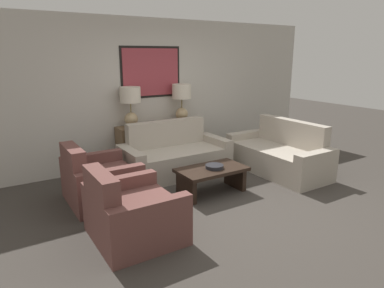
{
  "coord_description": "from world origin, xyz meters",
  "views": [
    {
      "loc": [
        -2.75,
        -3.41,
        2.02
      ],
      "look_at": [
        0.01,
        0.99,
        0.65
      ],
      "focal_mm": 32.0,
      "sensor_mm": 36.0,
      "label": 1
    }
  ],
  "objects_px": {
    "table_lamp_left": "(130,102)",
    "armchair_near_camera": "(132,214)",
    "console_table": "(158,144)",
    "couch_by_back_wall": "(175,157)",
    "table_lamp_right": "(182,98)",
    "armchair_near_back_wall": "(99,182)",
    "coffee_table": "(212,175)",
    "couch_by_side": "(279,155)",
    "decorative_bowl": "(214,167)"
  },
  "relations": [
    {
      "from": "decorative_bowl",
      "to": "coffee_table",
      "type": "bearing_deg",
      "value": 129.11
    },
    {
      "from": "console_table",
      "to": "couch_by_back_wall",
      "type": "relative_size",
      "value": 0.84
    },
    {
      "from": "couch_by_back_wall",
      "to": "armchair_near_back_wall",
      "type": "distance_m",
      "value": 1.54
    },
    {
      "from": "console_table",
      "to": "armchair_near_back_wall",
      "type": "height_order",
      "value": "armchair_near_back_wall"
    },
    {
      "from": "console_table",
      "to": "table_lamp_right",
      "type": "distance_m",
      "value": 0.97
    },
    {
      "from": "table_lamp_left",
      "to": "table_lamp_right",
      "type": "bearing_deg",
      "value": 0.0
    },
    {
      "from": "table_lamp_right",
      "to": "console_table",
      "type": "bearing_deg",
      "value": 180.0
    },
    {
      "from": "coffee_table",
      "to": "couch_by_back_wall",
      "type": "bearing_deg",
      "value": 92.36
    },
    {
      "from": "decorative_bowl",
      "to": "armchair_near_back_wall",
      "type": "xyz_separation_m",
      "value": [
        -1.53,
        0.62,
        -0.13
      ]
    },
    {
      "from": "console_table",
      "to": "couch_by_side",
      "type": "relative_size",
      "value": 0.84
    },
    {
      "from": "couch_by_side",
      "to": "armchair_near_back_wall",
      "type": "relative_size",
      "value": 1.85
    },
    {
      "from": "table_lamp_left",
      "to": "couch_by_back_wall",
      "type": "distance_m",
      "value": 1.22
    },
    {
      "from": "table_lamp_left",
      "to": "decorative_bowl",
      "type": "distance_m",
      "value": 1.96
    },
    {
      "from": "table_lamp_left",
      "to": "coffee_table",
      "type": "height_order",
      "value": "table_lamp_left"
    },
    {
      "from": "table_lamp_left",
      "to": "armchair_near_camera",
      "type": "distance_m",
      "value": 2.62
    },
    {
      "from": "table_lamp_left",
      "to": "couch_by_side",
      "type": "distance_m",
      "value": 2.76
    },
    {
      "from": "decorative_bowl",
      "to": "armchair_near_back_wall",
      "type": "relative_size",
      "value": 0.27
    },
    {
      "from": "table_lamp_right",
      "to": "armchair_near_camera",
      "type": "xyz_separation_m",
      "value": [
        -1.98,
        -2.26,
        -0.93
      ]
    },
    {
      "from": "table_lamp_left",
      "to": "couch_by_side",
      "type": "xyz_separation_m",
      "value": [
        2.13,
        -1.49,
        -0.92
      ]
    },
    {
      "from": "armchair_near_back_wall",
      "to": "coffee_table",
      "type": "bearing_deg",
      "value": -21.43
    },
    {
      "from": "console_table",
      "to": "coffee_table",
      "type": "distance_m",
      "value": 1.67
    },
    {
      "from": "table_lamp_left",
      "to": "decorative_bowl",
      "type": "xyz_separation_m",
      "value": [
        0.58,
        -1.7,
        -0.8
      ]
    },
    {
      "from": "table_lamp_right",
      "to": "armchair_near_camera",
      "type": "bearing_deg",
      "value": -131.24
    },
    {
      "from": "table_lamp_left",
      "to": "armchair_near_back_wall",
      "type": "relative_size",
      "value": 0.71
    },
    {
      "from": "table_lamp_right",
      "to": "armchair_near_back_wall",
      "type": "xyz_separation_m",
      "value": [
        -1.98,
        -1.07,
        -0.93
      ]
    },
    {
      "from": "couch_by_side",
      "to": "armchair_near_back_wall",
      "type": "distance_m",
      "value": 3.11
    },
    {
      "from": "table_lamp_right",
      "to": "armchair_near_camera",
      "type": "relative_size",
      "value": 0.71
    },
    {
      "from": "armchair_near_back_wall",
      "to": "couch_by_back_wall",
      "type": "bearing_deg",
      "value": 17.31
    },
    {
      "from": "console_table",
      "to": "decorative_bowl",
      "type": "xyz_separation_m",
      "value": [
        0.07,
        -1.7,
        0.03
      ]
    },
    {
      "from": "decorative_bowl",
      "to": "armchair_near_back_wall",
      "type": "bearing_deg",
      "value": 157.89
    },
    {
      "from": "console_table",
      "to": "decorative_bowl",
      "type": "bearing_deg",
      "value": -87.68
    },
    {
      "from": "armchair_near_back_wall",
      "to": "armchair_near_camera",
      "type": "height_order",
      "value": "same"
    },
    {
      "from": "decorative_bowl",
      "to": "armchair_near_back_wall",
      "type": "height_order",
      "value": "armchair_near_back_wall"
    },
    {
      "from": "coffee_table",
      "to": "armchair_near_back_wall",
      "type": "xyz_separation_m",
      "value": [
        -1.51,
        0.59,
        0.01
      ]
    },
    {
      "from": "console_table",
      "to": "table_lamp_left",
      "type": "relative_size",
      "value": 2.17
    },
    {
      "from": "couch_by_side",
      "to": "armchair_near_back_wall",
      "type": "xyz_separation_m",
      "value": [
        -3.08,
        0.42,
        -0.01
      ]
    },
    {
      "from": "table_lamp_left",
      "to": "couch_by_back_wall",
      "type": "height_order",
      "value": "table_lamp_left"
    },
    {
      "from": "table_lamp_right",
      "to": "decorative_bowl",
      "type": "distance_m",
      "value": 1.93
    },
    {
      "from": "console_table",
      "to": "table_lamp_right",
      "type": "xyz_separation_m",
      "value": [
        0.51,
        0.0,
        0.83
      ]
    },
    {
      "from": "couch_by_back_wall",
      "to": "armchair_near_back_wall",
      "type": "height_order",
      "value": "couch_by_back_wall"
    },
    {
      "from": "couch_by_back_wall",
      "to": "couch_by_side",
      "type": "bearing_deg",
      "value": -28.52
    },
    {
      "from": "couch_by_side",
      "to": "coffee_table",
      "type": "relative_size",
      "value": 1.79
    },
    {
      "from": "couch_by_side",
      "to": "armchair_near_camera",
      "type": "height_order",
      "value": "couch_by_side"
    },
    {
      "from": "armchair_near_back_wall",
      "to": "armchair_near_camera",
      "type": "distance_m",
      "value": 1.18
    },
    {
      "from": "console_table",
      "to": "armchair_near_camera",
      "type": "xyz_separation_m",
      "value": [
        -1.47,
        -2.26,
        -0.1
      ]
    },
    {
      "from": "table_lamp_right",
      "to": "armchair_near_back_wall",
      "type": "relative_size",
      "value": 0.71
    },
    {
      "from": "coffee_table",
      "to": "armchair_near_camera",
      "type": "relative_size",
      "value": 1.03
    },
    {
      "from": "armchair_near_back_wall",
      "to": "armchair_near_camera",
      "type": "xyz_separation_m",
      "value": [
        0.0,
        -1.18,
        0.0
      ]
    },
    {
      "from": "console_table",
      "to": "couch_by_side",
      "type": "xyz_separation_m",
      "value": [
        1.61,
        -1.49,
        -0.09
      ]
    },
    {
      "from": "coffee_table",
      "to": "decorative_bowl",
      "type": "relative_size",
      "value": 3.8
    }
  ]
}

